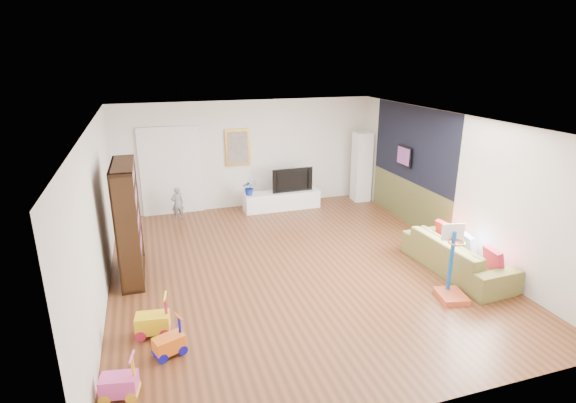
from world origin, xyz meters
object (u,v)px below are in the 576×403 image
object	(u,v)px
basketball_hoop	(455,264)
sofa	(457,255)
bookshelf	(128,222)
media_console	(282,200)

from	to	relation	value
basketball_hoop	sofa	bearing A→B (deg)	61.00
bookshelf	sofa	distance (m)	5.83
bookshelf	basketball_hoop	distance (m)	5.45
media_console	sofa	bearing A→B (deg)	-65.64
media_console	sofa	xyz separation A→B (m)	(1.98, -4.31, 0.09)
media_console	basketball_hoop	bearing A→B (deg)	-75.98
media_console	sofa	size ratio (longest dim) A/B	0.88
sofa	basketball_hoop	world-z (taller)	basketball_hoop
media_console	basketball_hoop	world-z (taller)	basketball_hoop
sofa	basketball_hoop	bearing A→B (deg)	136.25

